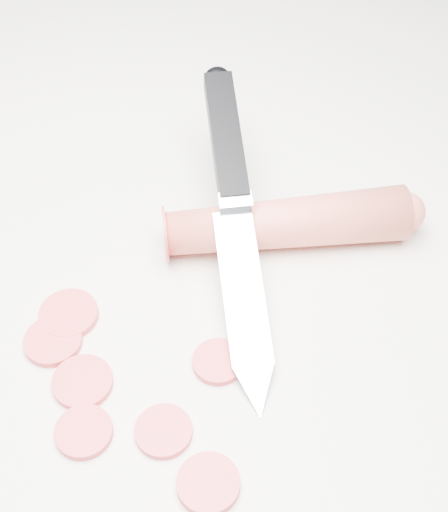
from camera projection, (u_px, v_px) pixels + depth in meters
The scene contains 10 objects.
ground at pixel (182, 319), 0.49m from camera, with size 2.40×2.40×0.00m, color silver.
carrot at pixel (287, 223), 0.52m from camera, with size 0.04×0.04×0.18m, color #D95342.
carrot_slice_0 at pixel (83, 382), 0.45m from camera, with size 0.04×0.04×0.01m, color #D43739.
carrot_slice_1 at pixel (53, 341), 0.47m from camera, with size 0.04×0.04×0.01m, color #D43739.
carrot_slice_2 at pixel (218, 362), 0.46m from camera, with size 0.03×0.03×0.01m, color #D43739.
carrot_slice_3 at pixel (164, 431), 0.43m from camera, with size 0.04×0.04×0.01m, color #D43739.
carrot_slice_4 at pixel (208, 484), 0.41m from camera, with size 0.04×0.04×0.01m, color #D43739.
carrot_slice_5 at pixel (69, 314), 0.48m from camera, with size 0.04×0.04×0.01m, color #D43739.
carrot_slice_6 at pixel (84, 432), 0.43m from camera, with size 0.03×0.03×0.01m, color #D43739.
kitchen_knife at pixel (238, 220), 0.49m from camera, with size 0.20×0.21×0.08m, color silver, non-canonical shape.
Camera 1 is at (0.19, -0.21, 0.40)m, focal length 50.00 mm.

